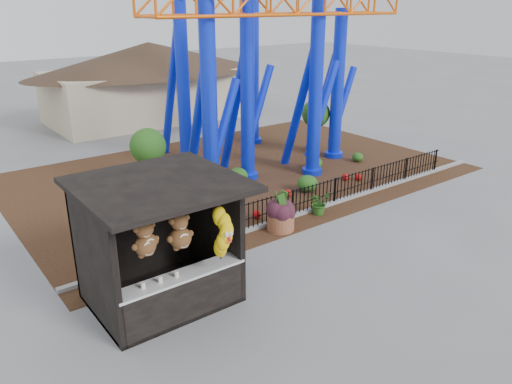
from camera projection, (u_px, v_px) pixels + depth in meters
ground at (287, 280)px, 13.05m from camera, size 120.00×120.00×0.00m
mulch_bed at (237, 173)px, 21.27m from camera, size 18.00×12.00×0.02m
curb at (318, 208)px, 17.52m from camera, size 18.00×0.18×0.12m
prize_booth at (164, 247)px, 11.50m from camera, size 3.50×3.40×3.12m
picket_fence at (337, 191)px, 17.87m from camera, size 12.20×0.06×1.00m
roller_coaster at (254, 12)px, 19.77m from camera, size 11.00×6.37×10.82m
terracotta_planter at (281, 222)px, 15.85m from camera, size 1.07×1.07×0.56m
planter_foliage at (281, 204)px, 15.64m from camera, size 0.70×0.70×0.64m
potted_plant at (319, 203)px, 17.01m from camera, size 0.78×0.69×0.84m
landscaping at (283, 178)px, 19.71m from camera, size 8.65×3.73×0.66m
pavilion at (150, 68)px, 30.25m from camera, size 15.00×15.00×4.80m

